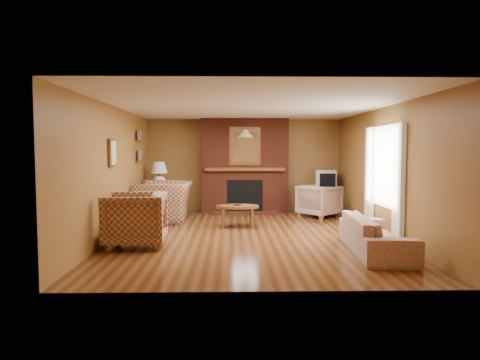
{
  "coord_description": "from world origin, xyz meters",
  "views": [
    {
      "loc": [
        -0.36,
        -7.97,
        1.6
      ],
      "look_at": [
        -0.17,
        0.6,
        1.0
      ],
      "focal_mm": 32.0,
      "sensor_mm": 36.0,
      "label": 1
    }
  ],
  "objects_px": {
    "plaid_loveseat": "(165,201)",
    "side_table": "(160,202)",
    "plaid_armchair": "(135,219)",
    "floral_armchair": "(319,201)",
    "fireplace": "(245,166)",
    "coffee_table": "(237,208)",
    "floral_sofa": "(376,235)",
    "table_lamp": "(159,174)",
    "crt_tv": "(325,179)",
    "tv_stand": "(325,201)"
  },
  "relations": [
    {
      "from": "floral_sofa",
      "to": "side_table",
      "type": "xyz_separation_m",
      "value": [
        -4.0,
        3.9,
        0.05
      ]
    },
    {
      "from": "plaid_armchair",
      "to": "side_table",
      "type": "height_order",
      "value": "plaid_armchair"
    },
    {
      "from": "coffee_table",
      "to": "tv_stand",
      "type": "relative_size",
      "value": 1.41
    },
    {
      "from": "table_lamp",
      "to": "crt_tv",
      "type": "distance_m",
      "value": 4.17
    },
    {
      "from": "table_lamp",
      "to": "tv_stand",
      "type": "xyz_separation_m",
      "value": [
        4.15,
        0.35,
        -0.72
      ]
    },
    {
      "from": "floral_sofa",
      "to": "floral_armchair",
      "type": "relative_size",
      "value": 2.32
    },
    {
      "from": "side_table",
      "to": "plaid_armchair",
      "type": "bearing_deg",
      "value": -87.44
    },
    {
      "from": "fireplace",
      "to": "tv_stand",
      "type": "distance_m",
      "value": 2.23
    },
    {
      "from": "plaid_armchair",
      "to": "table_lamp",
      "type": "xyz_separation_m",
      "value": [
        -0.15,
        3.35,
        0.58
      ]
    },
    {
      "from": "plaid_loveseat",
      "to": "crt_tv",
      "type": "relative_size",
      "value": 2.4
    },
    {
      "from": "plaid_armchair",
      "to": "plaid_loveseat",
      "type": "bearing_deg",
      "value": 174.54
    },
    {
      "from": "floral_sofa",
      "to": "coffee_table",
      "type": "xyz_separation_m",
      "value": [
        -2.12,
        2.25,
        0.11
      ]
    },
    {
      "from": "fireplace",
      "to": "floral_sofa",
      "type": "height_order",
      "value": "fireplace"
    },
    {
      "from": "plaid_loveseat",
      "to": "tv_stand",
      "type": "xyz_separation_m",
      "value": [
        3.9,
        1.13,
        -0.13
      ]
    },
    {
      "from": "plaid_loveseat",
      "to": "crt_tv",
      "type": "bearing_deg",
      "value": 105.36
    },
    {
      "from": "plaid_loveseat",
      "to": "fireplace",
      "type": "bearing_deg",
      "value": 124.7
    },
    {
      "from": "floral_armchair",
      "to": "tv_stand",
      "type": "xyz_separation_m",
      "value": [
        0.28,
        0.63,
        -0.07
      ]
    },
    {
      "from": "plaid_armchair",
      "to": "crt_tv",
      "type": "relative_size",
      "value": 1.76
    },
    {
      "from": "plaid_armchair",
      "to": "side_table",
      "type": "bearing_deg",
      "value": 179.33
    },
    {
      "from": "floral_armchair",
      "to": "coffee_table",
      "type": "bearing_deg",
      "value": 84.24
    },
    {
      "from": "fireplace",
      "to": "plaid_armchair",
      "type": "distance_m",
      "value": 4.41
    },
    {
      "from": "table_lamp",
      "to": "tv_stand",
      "type": "bearing_deg",
      "value": 4.82
    },
    {
      "from": "fireplace",
      "to": "crt_tv",
      "type": "bearing_deg",
      "value": -5.3
    },
    {
      "from": "fireplace",
      "to": "plaid_armchair",
      "type": "xyz_separation_m",
      "value": [
        -1.95,
        -3.89,
        -0.73
      ]
    },
    {
      "from": "floral_sofa",
      "to": "side_table",
      "type": "distance_m",
      "value": 5.59
    },
    {
      "from": "tv_stand",
      "to": "crt_tv",
      "type": "relative_size",
      "value": 1.1
    },
    {
      "from": "floral_armchair",
      "to": "fireplace",
      "type": "bearing_deg",
      "value": 25.0
    },
    {
      "from": "plaid_armchair",
      "to": "coffee_table",
      "type": "bearing_deg",
      "value": 131.27
    },
    {
      "from": "fireplace",
      "to": "crt_tv",
      "type": "relative_size",
      "value": 4.25
    },
    {
      "from": "fireplace",
      "to": "plaid_armchair",
      "type": "height_order",
      "value": "fireplace"
    },
    {
      "from": "fireplace",
      "to": "table_lamp",
      "type": "distance_m",
      "value": 2.17
    },
    {
      "from": "crt_tv",
      "to": "fireplace",
      "type": "bearing_deg",
      "value": 174.7
    },
    {
      "from": "fireplace",
      "to": "coffee_table",
      "type": "height_order",
      "value": "fireplace"
    },
    {
      "from": "table_lamp",
      "to": "tv_stand",
      "type": "distance_m",
      "value": 4.23
    },
    {
      "from": "coffee_table",
      "to": "tv_stand",
      "type": "xyz_separation_m",
      "value": [
        2.27,
        2.0,
        -0.09
      ]
    },
    {
      "from": "plaid_loveseat",
      "to": "side_table",
      "type": "bearing_deg",
      "value": -163.11
    },
    {
      "from": "plaid_loveseat",
      "to": "tv_stand",
      "type": "bearing_deg",
      "value": 105.43
    },
    {
      "from": "floral_sofa",
      "to": "crt_tv",
      "type": "height_order",
      "value": "crt_tv"
    },
    {
      "from": "table_lamp",
      "to": "crt_tv",
      "type": "bearing_deg",
      "value": 4.74
    },
    {
      "from": "fireplace",
      "to": "side_table",
      "type": "xyz_separation_m",
      "value": [
        -2.1,
        -0.53,
        -0.85
      ]
    },
    {
      "from": "coffee_table",
      "to": "fireplace",
      "type": "bearing_deg",
      "value": 84.29
    },
    {
      "from": "floral_armchair",
      "to": "table_lamp",
      "type": "bearing_deg",
      "value": 45.58
    },
    {
      "from": "fireplace",
      "to": "floral_armchair",
      "type": "bearing_deg",
      "value": -24.74
    },
    {
      "from": "table_lamp",
      "to": "crt_tv",
      "type": "xyz_separation_m",
      "value": [
        4.15,
        0.34,
        -0.17
      ]
    },
    {
      "from": "floral_sofa",
      "to": "floral_armchair",
      "type": "height_order",
      "value": "floral_armchair"
    },
    {
      "from": "floral_armchair",
      "to": "table_lamp",
      "type": "relative_size",
      "value": 1.3
    },
    {
      "from": "plaid_armchair",
      "to": "floral_armchair",
      "type": "height_order",
      "value": "plaid_armchair"
    },
    {
      "from": "plaid_loveseat",
      "to": "floral_sofa",
      "type": "height_order",
      "value": "plaid_loveseat"
    },
    {
      "from": "plaid_loveseat",
      "to": "floral_armchair",
      "type": "relative_size",
      "value": 1.61
    },
    {
      "from": "floral_armchair",
      "to": "floral_sofa",
      "type": "bearing_deg",
      "value": 141.77
    }
  ]
}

